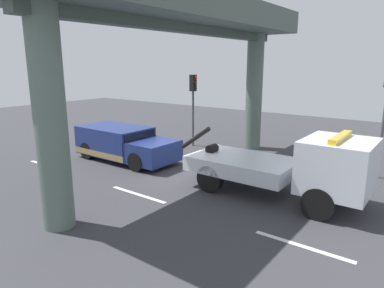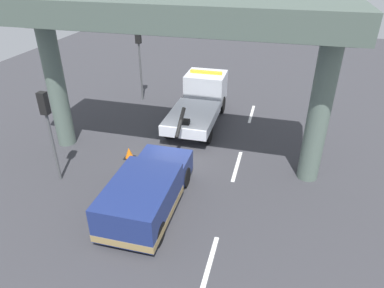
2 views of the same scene
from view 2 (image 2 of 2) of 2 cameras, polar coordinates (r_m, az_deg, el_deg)
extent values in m
cube|color=#38383D|center=(16.71, -2.36, -2.40)|extent=(60.00, 40.00, 0.10)
cube|color=silver|center=(11.64, 2.78, -19.41)|extent=(2.60, 0.16, 0.01)
cube|color=silver|center=(16.18, 7.40, -3.61)|extent=(2.60, 0.16, 0.01)
cube|color=silver|center=(21.45, 9.77, 4.90)|extent=(2.60, 0.16, 0.01)
cube|color=silver|center=(18.49, 0.01, 4.37)|extent=(3.85, 2.42, 0.55)
cube|color=silver|center=(21.27, 2.30, 9.39)|extent=(2.06, 2.32, 1.65)
cube|color=black|center=(21.72, 2.68, 10.83)|extent=(0.07, 2.21, 0.66)
cube|color=#196B9E|center=(18.84, -3.55, 4.53)|extent=(3.65, 0.04, 0.20)
cylinder|color=black|center=(16.27, -1.94, 3.54)|extent=(1.41, 0.19, 1.07)
cylinder|color=black|center=(17.12, -1.16, 3.66)|extent=(0.36, 0.45, 0.36)
cube|color=yellow|center=(20.98, 2.35, 11.71)|extent=(0.25, 1.92, 0.16)
cylinder|color=black|center=(21.68, -0.57, 7.04)|extent=(1.00, 0.33, 1.00)
cylinder|color=black|center=(21.27, 4.88, 6.48)|extent=(1.00, 0.33, 1.00)
cylinder|color=black|center=(18.29, -3.76, 2.52)|extent=(1.00, 0.33, 1.00)
cylinder|color=black|center=(17.80, 2.63, 1.75)|extent=(1.00, 0.33, 1.00)
cube|color=navy|center=(12.72, -8.45, -9.09)|extent=(3.47, 2.22, 1.35)
cube|color=navy|center=(14.79, -4.64, -3.69)|extent=(1.74, 2.12, 0.95)
cube|color=black|center=(13.85, -5.84, -3.81)|extent=(0.07, 1.94, 0.59)
cube|color=#9E8451|center=(13.03, -8.29, -10.80)|extent=(3.49, 2.24, 0.28)
cylinder|color=black|center=(15.13, -8.23, -4.37)|extent=(0.84, 0.29, 0.84)
cylinder|color=black|center=(14.58, -1.19, -5.47)|extent=(0.84, 0.29, 0.84)
cylinder|color=black|center=(12.75, -14.02, -12.53)|extent=(0.84, 0.29, 0.84)
cylinder|color=black|center=(12.09, -5.67, -14.39)|extent=(0.84, 0.29, 0.84)
cylinder|color=#596B60|center=(17.90, -21.42, 8.80)|extent=(0.88, 0.88, 6.10)
cylinder|color=#596B60|center=(14.74, 20.17, 4.77)|extent=(0.88, 0.88, 6.10)
cube|color=#4B5B52|center=(14.33, -2.99, 20.80)|extent=(3.60, 13.93, 1.03)
cube|color=#3E4A43|center=(14.45, -2.91, 18.07)|extent=(0.50, 13.53, 0.36)
cylinder|color=#515456|center=(15.47, -21.77, -0.63)|extent=(0.12, 0.12, 3.11)
cube|color=black|center=(14.65, -23.21, 6.18)|extent=(0.28, 0.32, 0.90)
sphere|color=red|center=(14.66, -23.08, 7.50)|extent=(0.18, 0.18, 0.18)
sphere|color=#3A2D06|center=(14.76, -22.86, 6.42)|extent=(0.18, 0.18, 0.18)
sphere|color=black|center=(14.87, -22.64, 5.37)|extent=(0.18, 0.18, 0.18)
cylinder|color=#515456|center=(22.92, -8.42, 11.57)|extent=(0.12, 0.12, 3.69)
cube|color=black|center=(22.34, -8.87, 17.17)|extent=(0.28, 0.32, 0.90)
sphere|color=#360605|center=(22.42, -8.76, 18.01)|extent=(0.18, 0.18, 0.18)
sphere|color=#3A2D06|center=(22.48, -8.70, 17.26)|extent=(0.18, 0.18, 0.18)
sphere|color=green|center=(22.55, -8.64, 16.52)|extent=(0.18, 0.18, 0.18)
cone|color=orange|center=(16.79, -10.31, -1.45)|extent=(0.42, 0.42, 0.55)
cube|color=black|center=(16.92, -10.23, -2.21)|extent=(0.47, 0.47, 0.03)
camera|label=1|loc=(23.48, 32.43, 14.85)|focal=32.29mm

